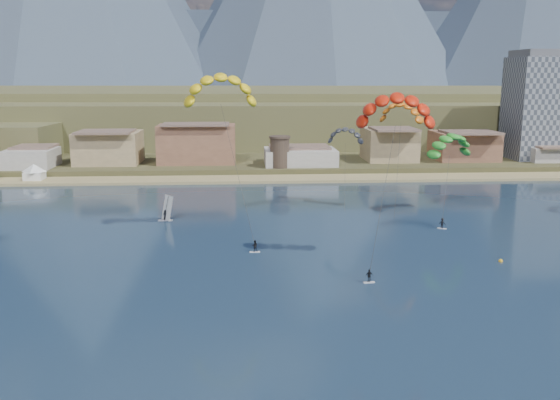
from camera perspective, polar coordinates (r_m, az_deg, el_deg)
name	(u,v)px	position (r m, az deg, el deg)	size (l,w,h in m)	color
ground	(302,383)	(56.12, 2.11, -16.88)	(2400.00, 2400.00, 0.00)	#0E2132
beach	(262,179)	(157.35, -1.66, 2.00)	(2200.00, 12.00, 0.90)	tan
land	(247,102)	(609.62, -3.10, 9.21)	(2200.00, 900.00, 4.00)	#4E462A
foothills	(301,114)	(283.36, 2.04, 8.14)	(940.00, 210.00, 18.00)	brown
town	(118,143)	(175.57, -15.07, 5.18)	(400.00, 24.00, 12.00)	beige
apartment_tower	(544,106)	(198.78, 23.65, 8.17)	(20.00, 16.00, 32.00)	gray
watchtower	(280,152)	(164.59, -0.02, 4.59)	(5.82, 5.82, 8.60)	#47382D
kitesurfer_yellow	(220,85)	(99.41, -5.64, 10.71)	(12.88, 13.22, 28.47)	silver
kitesurfer_orange	(396,105)	(84.69, 10.90, 8.77)	(11.84, 10.89, 25.69)	silver
kitesurfer_green	(450,142)	(120.86, 15.75, 5.27)	(11.18, 16.24, 18.47)	silver
distant_kite_dark	(346,133)	(126.48, 6.20, 6.33)	(8.31, 6.75, 17.79)	#262626
distant_kite_orange	(401,109)	(120.94, 11.39, 8.42)	(9.54, 8.49, 23.14)	#262626
windsurfer	(166,213)	(115.05, -10.69, -1.20)	(2.67, 2.89, 4.75)	silver
buoy	(501,261)	(94.62, 20.09, -5.43)	(0.62, 0.62, 0.62)	#F2AE19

